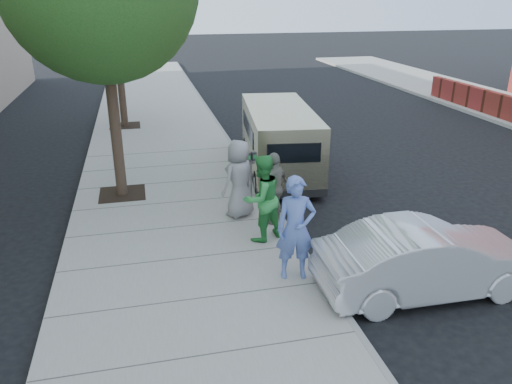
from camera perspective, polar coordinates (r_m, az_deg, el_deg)
ground at (r=11.81m, az=-3.90°, el=-4.15°), size 120.00×120.00×0.00m
sidewalk at (r=11.68m, az=-8.76°, el=-4.27°), size 5.00×60.00×0.15m
curb_face at (r=12.06m, az=2.86°, el=-3.15°), size 0.12×60.00×0.16m
tree_far at (r=20.51m, az=-15.93°, el=20.25°), size 3.92×3.80×6.49m
parking_meter at (r=12.35m, az=-0.60°, el=2.85°), size 0.30×0.18×1.38m
van at (r=15.13m, az=2.62°, el=6.07°), size 2.43×5.60×2.01m
sedan at (r=9.62m, az=19.03°, el=-7.29°), size 4.09×1.46×1.34m
person_officer at (r=9.18m, az=4.56°, el=-4.16°), size 0.79×0.58×1.99m
person_green_shirt at (r=10.59m, az=0.67°, el=-0.73°), size 1.15×1.05×1.90m
person_gray_shirt at (r=11.75m, az=-1.95°, el=1.52°), size 1.09×1.00×1.87m
person_striped_polo at (r=11.42m, az=2.12°, el=0.44°), size 1.02×0.98×1.70m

